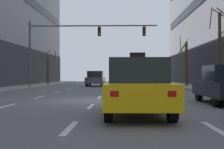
{
  "coord_description": "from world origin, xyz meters",
  "views": [
    {
      "loc": [
        1.2,
        -15.28,
        1.25
      ],
      "look_at": [
        0.32,
        15.17,
        1.3
      ],
      "focal_mm": 49.72,
      "sensor_mm": 36.0,
      "label": 1
    }
  ],
  "objects_px": {
    "traffic_signal_0": "(77,38)",
    "street_tree_1": "(220,48)",
    "car_driving_2": "(126,79)",
    "car_driving_3": "(96,79)",
    "street_tree_2": "(186,63)",
    "street_tree_0": "(48,68)",
    "taxi_driving_0": "(137,88)"
  },
  "relations": [
    {
      "from": "traffic_signal_0",
      "to": "street_tree_1",
      "type": "height_order",
      "value": "traffic_signal_0"
    },
    {
      "from": "car_driving_2",
      "to": "car_driving_3",
      "type": "xyz_separation_m",
      "value": [
        -3.41,
        -5.24,
        0.05
      ]
    },
    {
      "from": "street_tree_2",
      "to": "car_driving_2",
      "type": "bearing_deg",
      "value": 130.34
    },
    {
      "from": "car_driving_2",
      "to": "street_tree_1",
      "type": "distance_m",
      "value": 19.32
    },
    {
      "from": "car_driving_2",
      "to": "street_tree_0",
      "type": "xyz_separation_m",
      "value": [
        -9.77,
        -0.92,
        1.33
      ]
    },
    {
      "from": "traffic_signal_0",
      "to": "taxi_driving_0",
      "type": "bearing_deg",
      "value": -76.23
    },
    {
      "from": "car_driving_3",
      "to": "traffic_signal_0",
      "type": "relative_size",
      "value": 0.39
    },
    {
      "from": "taxi_driving_0",
      "to": "street_tree_2",
      "type": "bearing_deg",
      "value": 74.63
    },
    {
      "from": "car_driving_2",
      "to": "car_driving_3",
      "type": "height_order",
      "value": "car_driving_3"
    },
    {
      "from": "street_tree_2",
      "to": "car_driving_3",
      "type": "bearing_deg",
      "value": 168.08
    },
    {
      "from": "taxi_driving_0",
      "to": "street_tree_2",
      "type": "height_order",
      "value": "street_tree_2"
    },
    {
      "from": "car_driving_2",
      "to": "traffic_signal_0",
      "type": "xyz_separation_m",
      "value": [
        -4.64,
        -11.44,
        3.81
      ]
    },
    {
      "from": "street_tree_1",
      "to": "street_tree_2",
      "type": "distance_m",
      "value": 10.9
    },
    {
      "from": "traffic_signal_0",
      "to": "street_tree_1",
      "type": "bearing_deg",
      "value": -31.8
    },
    {
      "from": "street_tree_0",
      "to": "car_driving_2",
      "type": "bearing_deg",
      "value": 5.37
    },
    {
      "from": "street_tree_1",
      "to": "street_tree_2",
      "type": "relative_size",
      "value": 1.13
    },
    {
      "from": "street_tree_0",
      "to": "street_tree_1",
      "type": "relative_size",
      "value": 0.73
    },
    {
      "from": "taxi_driving_0",
      "to": "car_driving_2",
      "type": "distance_m",
      "value": 30.02
    },
    {
      "from": "street_tree_0",
      "to": "street_tree_2",
      "type": "xyz_separation_m",
      "value": [
        15.94,
        -6.35,
        0.42
      ]
    },
    {
      "from": "car_driving_2",
      "to": "street_tree_1",
      "type": "xyz_separation_m",
      "value": [
        6.19,
        -18.15,
        2.32
      ]
    },
    {
      "from": "street_tree_0",
      "to": "street_tree_2",
      "type": "distance_m",
      "value": 17.16
    },
    {
      "from": "street_tree_0",
      "to": "car_driving_3",
      "type": "bearing_deg",
      "value": -34.2
    },
    {
      "from": "traffic_signal_0",
      "to": "street_tree_0",
      "type": "xyz_separation_m",
      "value": [
        -5.13,
        10.52,
        -2.48
      ]
    },
    {
      "from": "car_driving_2",
      "to": "car_driving_3",
      "type": "relative_size",
      "value": 0.94
    },
    {
      "from": "traffic_signal_0",
      "to": "street_tree_0",
      "type": "bearing_deg",
      "value": 116.01
    },
    {
      "from": "traffic_signal_0",
      "to": "street_tree_0",
      "type": "distance_m",
      "value": 11.96
    },
    {
      "from": "car_driving_3",
      "to": "street_tree_2",
      "type": "relative_size",
      "value": 0.87
    },
    {
      "from": "car_driving_3",
      "to": "street_tree_1",
      "type": "height_order",
      "value": "street_tree_1"
    },
    {
      "from": "street_tree_0",
      "to": "taxi_driving_0",
      "type": "bearing_deg",
      "value": -71.59
    },
    {
      "from": "taxi_driving_0",
      "to": "street_tree_0",
      "type": "distance_m",
      "value": 30.69
    },
    {
      "from": "street_tree_1",
      "to": "car_driving_2",
      "type": "bearing_deg",
      "value": 108.84
    },
    {
      "from": "taxi_driving_0",
      "to": "street_tree_2",
      "type": "distance_m",
      "value": 23.66
    }
  ]
}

